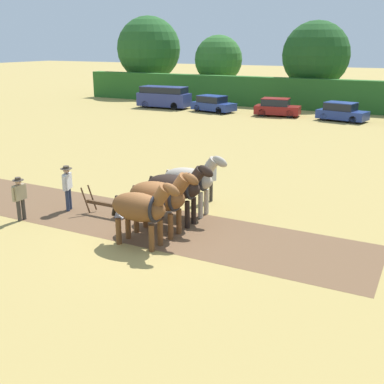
{
  "coord_description": "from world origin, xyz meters",
  "views": [
    {
      "loc": [
        7.87,
        -12.32,
        6.2
      ],
      "look_at": [
        0.19,
        2.12,
        1.1
      ],
      "focal_mm": 45.0,
      "sensor_mm": 36.0,
      "label": 1
    }
  ],
  "objects_px": {
    "draft_horse_lead_left": "(141,207)",
    "farmer_at_plow": "(67,184)",
    "parked_van": "(164,97)",
    "tree_left": "(218,60)",
    "farmer_beside_team": "(209,178)",
    "draft_horse_trail_left": "(176,187)",
    "plow": "(107,208)",
    "parked_car_left": "(213,104)",
    "tree_center_left": "(316,55)",
    "parked_car_center": "(342,112)",
    "farmer_onlooker_left": "(20,196)",
    "draft_horse_trail_right": "(191,179)",
    "draft_horse_lead_right": "(160,196)",
    "tree_far_left": "(149,49)",
    "parked_car_center_left": "(277,108)"
  },
  "relations": [
    {
      "from": "tree_far_left",
      "to": "farmer_at_plow",
      "type": "relative_size",
      "value": 5.26
    },
    {
      "from": "draft_horse_lead_left",
      "to": "draft_horse_trail_left",
      "type": "bearing_deg",
      "value": 89.96
    },
    {
      "from": "draft_horse_trail_left",
      "to": "farmer_at_plow",
      "type": "xyz_separation_m",
      "value": [
        -4.35,
        -0.74,
        -0.31
      ]
    },
    {
      "from": "farmer_at_plow",
      "to": "parked_car_center_left",
      "type": "bearing_deg",
      "value": 71.16
    },
    {
      "from": "tree_far_left",
      "to": "draft_horse_trail_left",
      "type": "height_order",
      "value": "tree_far_left"
    },
    {
      "from": "tree_left",
      "to": "draft_horse_trail_right",
      "type": "xyz_separation_m",
      "value": [
        15.3,
        -35.15,
        -3.02
      ]
    },
    {
      "from": "draft_horse_trail_right",
      "to": "farmer_onlooker_left",
      "type": "distance_m",
      "value": 6.22
    },
    {
      "from": "draft_horse_lead_right",
      "to": "parked_car_center",
      "type": "bearing_deg",
      "value": 88.64
    },
    {
      "from": "tree_center_left",
      "to": "draft_horse_trail_left",
      "type": "relative_size",
      "value": 3.04
    },
    {
      "from": "draft_horse_lead_left",
      "to": "parked_car_center_left",
      "type": "distance_m",
      "value": 29.62
    },
    {
      "from": "farmer_beside_team",
      "to": "parked_van",
      "type": "distance_m",
      "value": 29.44
    },
    {
      "from": "tree_far_left",
      "to": "draft_horse_trail_left",
      "type": "distance_m",
      "value": 44.12
    },
    {
      "from": "tree_left",
      "to": "draft_horse_trail_left",
      "type": "height_order",
      "value": "tree_left"
    },
    {
      "from": "draft_horse_trail_left",
      "to": "parked_car_center",
      "type": "distance_m",
      "value": 26.77
    },
    {
      "from": "tree_far_left",
      "to": "draft_horse_trail_left",
      "type": "relative_size",
      "value": 3.38
    },
    {
      "from": "draft_horse_trail_right",
      "to": "draft_horse_lead_right",
      "type": "bearing_deg",
      "value": -90.32
    },
    {
      "from": "parked_car_center",
      "to": "tree_far_left",
      "type": "bearing_deg",
      "value": 169.7
    },
    {
      "from": "plow",
      "to": "draft_horse_lead_right",
      "type": "bearing_deg",
      "value": -11.99
    },
    {
      "from": "draft_horse_trail_right",
      "to": "farmer_at_plow",
      "type": "relative_size",
      "value": 1.54
    },
    {
      "from": "plow",
      "to": "farmer_onlooker_left",
      "type": "bearing_deg",
      "value": -145.02
    },
    {
      "from": "tree_left",
      "to": "parked_car_left",
      "type": "distance_m",
      "value": 10.96
    },
    {
      "from": "tree_left",
      "to": "farmer_onlooker_left",
      "type": "xyz_separation_m",
      "value": [
        10.18,
        -38.65,
        -3.44
      ]
    },
    {
      "from": "tree_left",
      "to": "farmer_onlooker_left",
      "type": "height_order",
      "value": "tree_left"
    },
    {
      "from": "tree_far_left",
      "to": "tree_center_left",
      "type": "bearing_deg",
      "value": -2.7
    },
    {
      "from": "draft_horse_trail_left",
      "to": "plow",
      "type": "relative_size",
      "value": 1.52
    },
    {
      "from": "tree_far_left",
      "to": "parked_car_left",
      "type": "xyz_separation_m",
      "value": [
        13.23,
        -9.7,
        -4.74
      ]
    },
    {
      "from": "tree_far_left",
      "to": "parked_car_center_left",
      "type": "relative_size",
      "value": 2.27
    },
    {
      "from": "farmer_at_plow",
      "to": "parked_car_center",
      "type": "bearing_deg",
      "value": 59.62
    },
    {
      "from": "draft_horse_lead_left",
      "to": "tree_center_left",
      "type": "bearing_deg",
      "value": 95.87
    },
    {
      "from": "parked_van",
      "to": "farmer_at_plow",
      "type": "bearing_deg",
      "value": -68.56
    },
    {
      "from": "tree_center_left",
      "to": "farmer_beside_team",
      "type": "xyz_separation_m",
      "value": [
        4.23,
        -32.72,
        -3.98
      ]
    },
    {
      "from": "draft_horse_lead_left",
      "to": "farmer_beside_team",
      "type": "bearing_deg",
      "value": 90.37
    },
    {
      "from": "parked_car_left",
      "to": "draft_horse_trail_right",
      "type": "bearing_deg",
      "value": -54.22
    },
    {
      "from": "farmer_beside_team",
      "to": "draft_horse_lead_left",
      "type": "bearing_deg",
      "value": -49.27
    },
    {
      "from": "plow",
      "to": "farmer_beside_team",
      "type": "bearing_deg",
      "value": 51.79
    },
    {
      "from": "draft_horse_lead_left",
      "to": "farmer_at_plow",
      "type": "relative_size",
      "value": 1.47
    },
    {
      "from": "farmer_beside_team",
      "to": "parked_car_center",
      "type": "xyz_separation_m",
      "value": [
        0.41,
        24.03,
        -0.28
      ]
    },
    {
      "from": "tree_center_left",
      "to": "draft_horse_lead_left",
      "type": "distance_m",
      "value": 38.1
    },
    {
      "from": "draft_horse_trail_left",
      "to": "draft_horse_lead_left",
      "type": "bearing_deg",
      "value": -90.04
    },
    {
      "from": "draft_horse_trail_left",
      "to": "parked_car_center",
      "type": "relative_size",
      "value": 0.65
    },
    {
      "from": "draft_horse_trail_right",
      "to": "parked_car_center_left",
      "type": "xyz_separation_m",
      "value": [
        -5.24,
        25.81,
        -0.6
      ]
    },
    {
      "from": "draft_horse_trail_right",
      "to": "farmer_at_plow",
      "type": "xyz_separation_m",
      "value": [
        -4.35,
        -1.85,
        -0.31
      ]
    },
    {
      "from": "plow",
      "to": "parked_car_left",
      "type": "relative_size",
      "value": 0.41
    },
    {
      "from": "draft_horse_lead_right",
      "to": "plow",
      "type": "xyz_separation_m",
      "value": [
        -2.63,
        0.53,
        -1.0
      ]
    },
    {
      "from": "draft_horse_lead_right",
      "to": "draft_horse_trail_right",
      "type": "relative_size",
      "value": 1.01
    },
    {
      "from": "tree_left",
      "to": "draft_horse_lead_right",
      "type": "xyz_separation_m",
      "value": [
        15.31,
        -37.38,
        -3.05
      ]
    },
    {
      "from": "parked_van",
      "to": "tree_left",
      "type": "bearing_deg",
      "value": 78.0
    },
    {
      "from": "plow",
      "to": "parked_car_left",
      "type": "xyz_separation_m",
      "value": [
        -8.73,
        27.3,
        0.4
      ]
    },
    {
      "from": "tree_center_left",
      "to": "parked_car_center",
      "type": "bearing_deg",
      "value": -61.89
    },
    {
      "from": "tree_left",
      "to": "parked_car_center",
      "type": "height_order",
      "value": "tree_left"
    }
  ]
}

